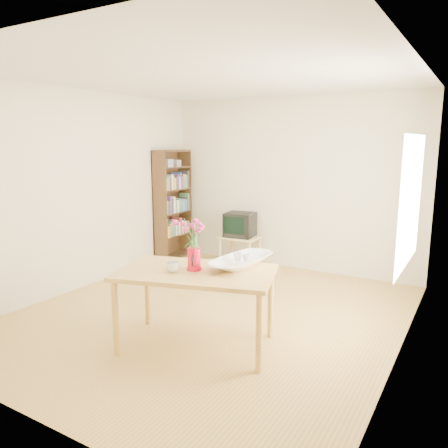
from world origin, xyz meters
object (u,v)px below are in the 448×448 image
Objects in this scene: pitcher at (194,260)px; mug at (173,267)px; bowl at (241,241)px; table at (196,279)px; television at (240,224)px.

pitcher is 1.82× the size of mug.
bowl reaches higher than pitcher.
mug is 0.70m from bowl.
mug is at bearing -156.04° from table.
table is 3.05× the size of bowl.
bowl is at bearing 171.23° from mug.
television is (-1.00, 2.69, -0.02)m from table.
bowl is (0.31, 0.35, 0.15)m from pitcher.
mug is at bearing -80.49° from television.
pitcher reaches higher than mug.
pitcher is at bearing 171.67° from mug.
table is 0.25m from mug.
mug is at bearing -158.14° from pitcher.
pitcher is 0.49m from bowl.
pitcher is 2.85m from television.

